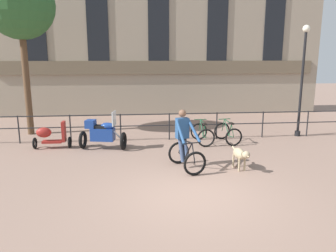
% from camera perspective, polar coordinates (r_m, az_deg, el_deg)
% --- Properties ---
extents(ground_plane, '(60.00, 60.00, 0.00)m').
position_cam_1_polar(ground_plane, '(7.93, 4.20, -11.77)').
color(ground_plane, '#8E7060').
extents(canal_railing, '(15.05, 0.05, 1.05)m').
position_cam_1_polar(canal_railing, '(12.65, 0.23, 0.73)').
color(canal_railing, '#232326').
rests_on(canal_railing, ground_plane).
extents(building_facade, '(18.00, 0.72, 9.70)m').
position_cam_1_polar(building_facade, '(18.24, -1.73, 17.20)').
color(building_facade, gray).
rests_on(building_facade, ground_plane).
extents(cyclist_with_bike, '(0.98, 1.31, 1.70)m').
position_cam_1_polar(cyclist_with_bike, '(9.45, 2.90, -2.88)').
color(cyclist_with_bike, black).
rests_on(cyclist_with_bike, ground_plane).
extents(dog, '(0.35, 1.02, 0.65)m').
position_cam_1_polar(dog, '(9.58, 12.51, -4.87)').
color(dog, tan).
rests_on(dog, ground_plane).
extents(parked_motorcycle, '(1.67, 0.93, 1.35)m').
position_cam_1_polar(parked_motorcycle, '(11.63, -11.37, -1.27)').
color(parked_motorcycle, black).
rests_on(parked_motorcycle, ground_plane).
extents(parked_bicycle_near_lamp, '(0.72, 1.14, 0.86)m').
position_cam_1_polar(parked_bicycle_near_lamp, '(12.27, 6.01, -1.38)').
color(parked_bicycle_near_lamp, black).
rests_on(parked_bicycle_near_lamp, ground_plane).
extents(parked_bicycle_mid_left, '(0.82, 1.20, 0.86)m').
position_cam_1_polar(parked_bicycle_mid_left, '(12.50, 10.36, -1.26)').
color(parked_bicycle_mid_left, black).
rests_on(parked_bicycle_mid_left, ground_plane).
extents(parked_scooter, '(1.28, 0.40, 0.96)m').
position_cam_1_polar(parked_scooter, '(12.23, -19.78, -1.59)').
color(parked_scooter, black).
rests_on(parked_scooter, ground_plane).
extents(street_lamp, '(0.28, 0.28, 4.37)m').
position_cam_1_polar(street_lamp, '(14.08, 22.35, 8.15)').
color(street_lamp, black).
rests_on(street_lamp, ground_plane).
extents(tree_canalside_left, '(2.67, 2.67, 6.49)m').
position_cam_1_polar(tree_canalside_left, '(14.65, -24.40, 18.54)').
color(tree_canalside_left, brown).
rests_on(tree_canalside_left, ground_plane).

